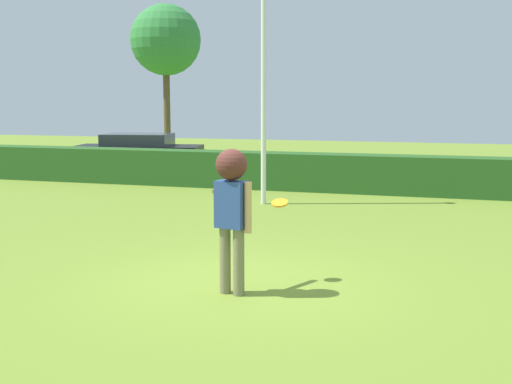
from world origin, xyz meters
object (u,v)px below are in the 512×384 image
Objects in this scene: lamppost at (264,48)px; maple_tree at (166,41)px; person at (232,199)px; parked_car_black at (138,150)px; frisbee at (280,203)px.

lamppost reaches higher than maple_tree.
person is 0.41× the size of parked_car_black.
person is at bearing -58.24° from parked_car_black.
frisbee is (0.39, 0.78, -0.15)m from person.
person is 21.32m from maple_tree.
person is at bearing -116.95° from frisbee.
frisbee is at bearing 63.05° from person.
lamppost is at bearing 103.67° from person.
parked_car_black is at bearing 121.76° from person.
frisbee is 14.37m from parked_car_black.
person is 0.28× the size of lamppost.
parked_car_black is (-8.18, 11.81, -0.36)m from frisbee.
frisbee is 7.01m from lamppost.
frisbee is at bearing -55.27° from parked_car_black.
maple_tree is (-9.55, 18.70, 3.64)m from person.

